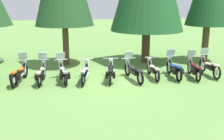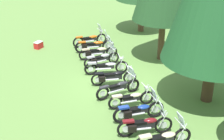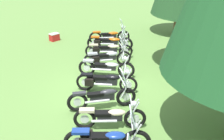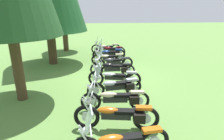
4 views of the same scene
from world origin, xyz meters
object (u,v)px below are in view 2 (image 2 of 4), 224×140
motorcycle_7 (132,98)px  motorcycle_6 (119,87)px  motorcycle_1 (94,45)px  motorcycle_3 (101,58)px  motorcycle_10 (164,138)px  motorcycle_2 (98,52)px  motorcycle_4 (107,67)px  picnic_cooler (39,45)px  motorcycle_0 (90,39)px  motorcycle_9 (144,125)px  motorcycle_5 (113,77)px  motorcycle_8 (138,111)px

motorcycle_7 → motorcycle_6: bearing=101.3°
motorcycle_1 → motorcycle_7: (6.67, -0.26, -0.05)m
motorcycle_3 → motorcycle_10: 7.66m
motorcycle_2 → motorcycle_1: bearing=88.0°
motorcycle_10 → motorcycle_2: bearing=90.0°
motorcycle_4 → picnic_cooler: (-5.00, -2.91, -0.22)m
motorcycle_0 → motorcycle_2: size_ratio=1.00×
motorcycle_7 → motorcycle_9: bearing=-97.2°
motorcycle_3 → motorcycle_7: (4.57, -0.06, -0.04)m
motorcycle_7 → motorcycle_0: bearing=89.2°
motorcycle_10 → motorcycle_7: bearing=90.7°
motorcycle_3 → motorcycle_5: size_ratio=0.96×
motorcycle_9 → picnic_cooler: bearing=112.9°
motorcycle_2 → motorcycle_8: size_ratio=1.04×
motorcycle_3 → motorcycle_6: bearing=-102.7°
motorcycle_2 → motorcycle_8: 6.70m
motorcycle_1 → motorcycle_4: motorcycle_1 is taller
motorcycle_6 → motorcycle_0: bearing=76.4°
motorcycle_3 → motorcycle_9: (6.66, -0.39, 0.02)m
motorcycle_2 → motorcycle_9: motorcycle_9 is taller
motorcycle_2 → motorcycle_3: 1.04m
motorcycle_0 → motorcycle_1: 1.15m
motorcycle_1 → motorcycle_5: bearing=-85.6°
motorcycle_1 → motorcycle_10: motorcycle_1 is taller
motorcycle_4 → motorcycle_10: size_ratio=1.02×
motorcycle_5 → motorcycle_9: motorcycle_9 is taller
motorcycle_6 → motorcycle_10: motorcycle_10 is taller
motorcycle_10 → motorcycle_4: bearing=90.9°
motorcycle_1 → motorcycle_2: (1.05, -0.10, -0.01)m
motorcycle_9 → motorcycle_7: bearing=90.3°
motorcycle_9 → motorcycle_5: bearing=96.0°
motorcycle_6 → motorcycle_9: bearing=-101.7°
motorcycle_0 → motorcycle_4: size_ratio=0.99×
motorcycle_2 → motorcycle_4: size_ratio=1.00×
motorcycle_2 → motorcycle_3: same height
motorcycle_1 → motorcycle_7: size_ratio=1.13×
motorcycle_1 → motorcycle_10: size_ratio=1.06×
motorcycle_2 → motorcycle_4: (2.11, -0.15, -0.02)m
motorcycle_7 → picnic_cooler: bearing=110.6°
motorcycle_1 → picnic_cooler: size_ratio=3.73×
motorcycle_0 → motorcycle_1: bearing=-99.8°
picnic_cooler → motorcycle_2: bearing=46.6°
motorcycle_8 → motorcycle_9: 1.03m
motorcycle_1 → motorcycle_4: (3.16, -0.25, -0.03)m
motorcycle_6 → motorcycle_9: (3.19, -0.15, 0.03)m
motorcycle_7 → motorcycle_3: bearing=91.0°
motorcycle_0 → motorcycle_9: (9.90, -0.69, 0.02)m
motorcycle_0 → motorcycle_4: bearing=-99.7°
motorcycle_3 → motorcycle_8: 5.66m
motorcycle_2 → motorcycle_7: size_ratio=1.09×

